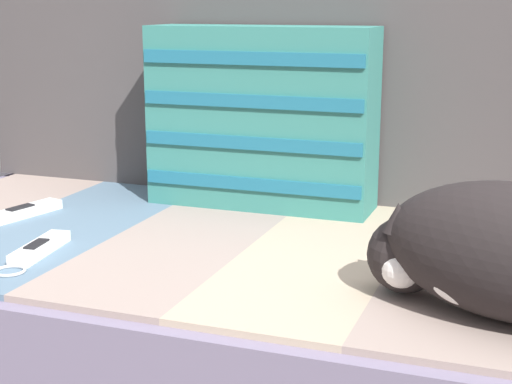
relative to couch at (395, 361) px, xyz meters
The scene contains 6 objects.
couch is the anchor object (origin of this frame).
sofa_backrest 0.59m from the couch, 90.00° to the left, with size 2.04×0.14×0.54m.
throw_pillow_striped 0.54m from the couch, 146.62° to the left, with size 0.45×0.14×0.36m.
sleeping_cat 0.40m from the couch, 53.27° to the right, with size 0.42×0.28×0.18m.
game_remote_near 0.63m from the couch, 158.26° to the right, with size 0.07×0.20×0.02m.
game_remote_far 0.75m from the couch, behind, with size 0.09×0.21×0.02m.
Camera 1 is at (0.20, -1.12, 0.79)m, focal length 55.00 mm.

